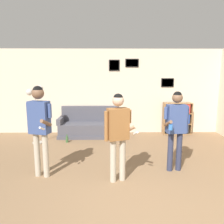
% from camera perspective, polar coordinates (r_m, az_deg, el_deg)
% --- Properties ---
extents(wall_back, '(8.52, 0.08, 2.70)m').
position_cam_1_polar(wall_back, '(7.11, 3.34, 5.35)').
color(wall_back, beige).
rests_on(wall_back, ground_plane).
extents(couch, '(1.90, 0.80, 0.90)m').
position_cam_1_polar(couch, '(6.88, -5.77, -3.79)').
color(couch, '#4C4C56').
rests_on(couch, ground_plane).
extents(bookshelf, '(0.89, 0.30, 1.01)m').
position_cam_1_polar(bookshelf, '(7.33, 16.62, -1.63)').
color(bookshelf, olive).
rests_on(bookshelf, ground_plane).
extents(floor_lamp, '(0.46, 0.28, 1.62)m').
position_cam_1_polar(floor_lamp, '(6.30, -19.42, 2.81)').
color(floor_lamp, '#ADA89E').
rests_on(floor_lamp, ground_plane).
extents(person_player_foreground_left, '(0.49, 0.54, 1.71)m').
position_cam_1_polar(person_player_foreground_left, '(4.19, -18.43, -2.47)').
color(person_player_foreground_left, '#B7AD99').
rests_on(person_player_foreground_left, ground_plane).
extents(person_player_foreground_center, '(0.57, 0.40, 1.59)m').
position_cam_1_polar(person_player_foreground_center, '(3.82, 1.59, -4.48)').
color(person_player_foreground_center, '#B7AD99').
rests_on(person_player_foreground_center, ground_plane).
extents(person_watcher_holding_cup, '(0.50, 0.44, 1.59)m').
position_cam_1_polar(person_watcher_holding_cup, '(4.42, 16.40, -2.88)').
color(person_watcher_holding_cup, '#2D334C').
rests_on(person_watcher_holding_cup, ground_plane).
extents(bottle_on_floor, '(0.08, 0.08, 0.23)m').
position_cam_1_polar(bottle_on_floor, '(6.36, -11.67, -7.01)').
color(bottle_on_floor, '#3D6638').
rests_on(bottle_on_floor, ground_plane).
extents(drinking_cup, '(0.08, 0.08, 0.11)m').
position_cam_1_polar(drinking_cup, '(7.23, 16.56, 2.76)').
color(drinking_cup, blue).
rests_on(drinking_cup, bookshelf).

